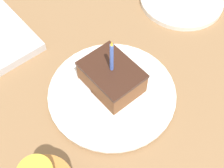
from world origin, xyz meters
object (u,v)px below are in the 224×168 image
cake_slice (112,77)px  fork (98,114)px  side_plate (181,0)px  plate (112,93)px

cake_slice → fork: (-0.07, -0.04, -0.02)m
fork → side_plate: bearing=18.5°
fork → side_plate: (0.38, 0.13, -0.01)m
fork → side_plate: fork is taller
fork → plate: bearing=22.9°
plate → fork: size_ratio=1.60×
plate → side_plate: plate is taller
plate → side_plate: size_ratio=1.23×
cake_slice → side_plate: 0.32m
side_plate → plate: bearing=-162.3°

